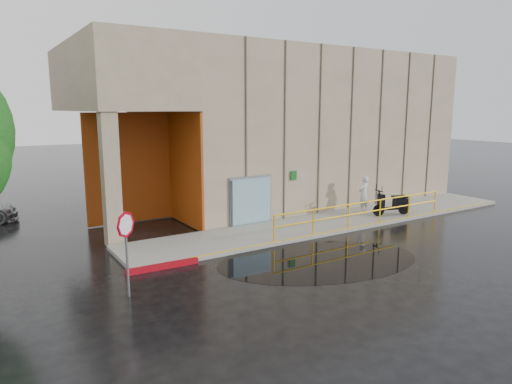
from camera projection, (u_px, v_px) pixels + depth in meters
ground at (341, 267)px, 14.92m from camera, size 120.00×120.00×0.00m
sidewalk at (338, 221)px, 20.75m from camera, size 20.00×3.00×0.15m
building at (277, 125)px, 25.98m from camera, size 20.00×10.17×8.00m
guardrail at (365, 213)px, 19.65m from camera, size 9.56×0.06×1.03m
person at (364, 194)px, 22.06m from camera, size 0.70×0.52×1.75m
scooter at (393, 197)px, 21.38m from camera, size 1.96×1.08×1.48m
stop_sign at (126, 235)px, 12.22m from camera, size 0.60×0.47×2.42m
red_curb at (163, 266)px, 14.72m from camera, size 2.41×0.27×0.18m
puddle at (319, 260)px, 15.58m from camera, size 7.94×6.03×0.01m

